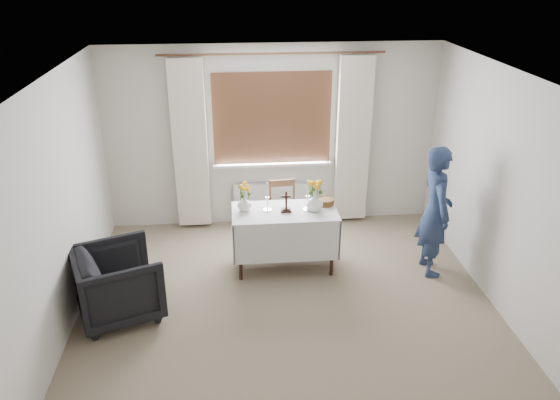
# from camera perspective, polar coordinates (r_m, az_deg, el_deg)

# --- Properties ---
(ground) EXTENTS (5.00, 5.00, 0.00)m
(ground) POSITION_cam_1_polar(r_m,az_deg,el_deg) (5.80, 1.21, -13.06)
(ground) COLOR gray
(ground) RESTS_ON ground
(altar_table) EXTENTS (1.24, 0.64, 0.76)m
(altar_table) POSITION_cam_1_polar(r_m,az_deg,el_deg) (6.59, 0.47, -4.14)
(altar_table) COLOR white
(altar_table) RESTS_ON ground
(wooden_chair) EXTENTS (0.41, 0.41, 0.81)m
(wooden_chair) POSITION_cam_1_polar(r_m,az_deg,el_deg) (7.22, 0.45, -1.27)
(wooden_chair) COLOR brown
(wooden_chair) RESTS_ON ground
(armchair) EXTENTS (1.07, 1.06, 0.76)m
(armchair) POSITION_cam_1_polar(r_m,az_deg,el_deg) (6.00, -16.52, -8.33)
(armchair) COLOR black
(armchair) RESTS_ON ground
(person) EXTENTS (0.39, 0.58, 1.58)m
(person) POSITION_cam_1_polar(r_m,az_deg,el_deg) (6.59, 15.91, -1.12)
(person) COLOR navy
(person) RESTS_ON ground
(radiator) EXTENTS (1.10, 0.10, 0.60)m
(radiator) POSITION_cam_1_polar(r_m,az_deg,el_deg) (7.72, -0.75, -0.35)
(radiator) COLOR silver
(radiator) RESTS_ON ground
(wooden_cross) EXTENTS (0.13, 0.09, 0.26)m
(wooden_cross) POSITION_cam_1_polar(r_m,az_deg,el_deg) (6.35, 0.65, -0.16)
(wooden_cross) COLOR black
(wooden_cross) RESTS_ON altar_table
(candlestick_left) EXTENTS (0.12, 0.12, 0.35)m
(candlestick_left) POSITION_cam_1_polar(r_m,az_deg,el_deg) (6.36, -1.35, 0.36)
(candlestick_left) COLOR white
(candlestick_left) RESTS_ON altar_table
(candlestick_right) EXTENTS (0.12, 0.12, 0.38)m
(candlestick_right) POSITION_cam_1_polar(r_m,az_deg,el_deg) (6.37, 2.90, 0.49)
(candlestick_right) COLOR white
(candlestick_right) RESTS_ON altar_table
(flower_vase_left) EXTENTS (0.18, 0.18, 0.18)m
(flower_vase_left) POSITION_cam_1_polar(r_m,az_deg,el_deg) (6.40, -3.72, -0.37)
(flower_vase_left) COLOR white
(flower_vase_left) RESTS_ON altar_table
(flower_vase_right) EXTENTS (0.27, 0.27, 0.21)m
(flower_vase_right) POSITION_cam_1_polar(r_m,az_deg,el_deg) (6.40, 3.63, -0.24)
(flower_vase_right) COLOR white
(flower_vase_right) RESTS_ON altar_table
(wicker_basket) EXTENTS (0.21, 0.21, 0.08)m
(wicker_basket) POSITION_cam_1_polar(r_m,az_deg,el_deg) (6.58, 4.79, -0.18)
(wicker_basket) COLOR brown
(wicker_basket) RESTS_ON altar_table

